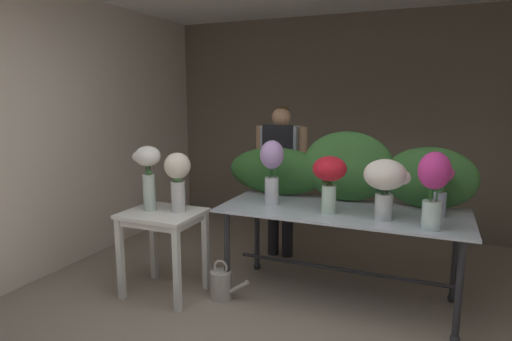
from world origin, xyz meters
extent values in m
plane|color=gray|center=(0.00, 1.83, 0.00)|extent=(8.07, 8.07, 0.00)
cube|color=#706656|center=(0.00, 3.67, 1.34)|extent=(4.84, 0.12, 2.69)
cube|color=beige|center=(-2.42, 1.83, 1.34)|extent=(0.12, 3.79, 2.69)
cube|color=silver|center=(0.33, 1.61, 0.78)|extent=(1.97, 0.86, 0.02)
cylinder|color=#2D2D33|center=(-0.56, 1.28, 0.38)|extent=(0.05, 0.05, 0.77)
sphere|color=#2D2D33|center=(-0.56, 1.28, 0.03)|extent=(0.07, 0.07, 0.07)
cylinder|color=#2D2D33|center=(1.21, 1.28, 0.38)|extent=(0.05, 0.05, 0.77)
sphere|color=#2D2D33|center=(1.21, 1.28, 0.03)|extent=(0.07, 0.07, 0.07)
cylinder|color=#2D2D33|center=(-0.56, 1.94, 0.38)|extent=(0.05, 0.05, 0.77)
sphere|color=#2D2D33|center=(-0.56, 1.94, 0.03)|extent=(0.07, 0.07, 0.07)
cylinder|color=#2D2D33|center=(1.21, 1.94, 0.38)|extent=(0.05, 0.05, 0.77)
sphere|color=#2D2D33|center=(1.21, 1.94, 0.03)|extent=(0.07, 0.07, 0.07)
cylinder|color=#2D2D33|center=(0.33, 1.61, 0.27)|extent=(1.77, 0.03, 0.03)
cube|color=white|center=(-1.09, 1.14, 0.72)|extent=(0.64, 0.54, 0.03)
cube|color=white|center=(-1.09, 1.14, 0.67)|extent=(0.58, 0.48, 0.06)
cube|color=white|center=(-1.37, 0.91, 0.35)|extent=(0.05, 0.05, 0.70)
cube|color=white|center=(-0.81, 0.91, 0.35)|extent=(0.05, 0.05, 0.70)
cube|color=white|center=(-1.37, 1.37, 0.35)|extent=(0.05, 0.05, 0.70)
cube|color=white|center=(-0.81, 1.37, 0.35)|extent=(0.05, 0.05, 0.70)
cylinder|color=#232328|center=(-0.55, 2.39, 0.40)|extent=(0.12, 0.12, 0.81)
cylinder|color=#232328|center=(-0.39, 2.39, 0.40)|extent=(0.12, 0.12, 0.81)
cube|color=#B2BCC6|center=(-0.47, 2.39, 1.10)|extent=(0.38, 0.22, 0.59)
cube|color=black|center=(-0.47, 2.27, 1.06)|extent=(0.32, 0.02, 0.71)
cylinder|color=tan|center=(-0.71, 2.39, 1.12)|extent=(0.09, 0.09, 0.55)
cylinder|color=tan|center=(-0.24, 2.39, 1.12)|extent=(0.09, 0.09, 0.55)
sphere|color=tan|center=(-0.47, 2.39, 1.48)|extent=(0.20, 0.20, 0.20)
ellipsoid|color=brown|center=(-0.47, 2.41, 1.55)|extent=(0.15, 0.15, 0.09)
ellipsoid|color=#2D6028|center=(-0.35, 1.92, 1.01)|extent=(0.96, 0.25, 0.44)
ellipsoid|color=#387033|center=(0.30, 1.92, 1.09)|extent=(0.79, 0.26, 0.61)
ellipsoid|color=#387033|center=(0.97, 1.92, 1.04)|extent=(0.74, 0.22, 0.51)
cylinder|color=silver|center=(0.67, 1.44, 0.88)|extent=(0.13, 0.13, 0.20)
cylinder|color=#9EBCB2|center=(0.67, 1.44, 0.83)|extent=(0.12, 0.12, 0.08)
cylinder|color=#28562D|center=(0.69, 1.44, 0.93)|extent=(0.01, 0.01, 0.26)
cylinder|color=#28562D|center=(0.66, 1.47, 0.93)|extent=(0.01, 0.01, 0.26)
cylinder|color=#28562D|center=(0.66, 1.41, 0.93)|extent=(0.01, 0.01, 0.26)
ellipsoid|color=white|center=(0.67, 1.44, 1.13)|extent=(0.31, 0.31, 0.23)
sphere|color=white|center=(0.57, 1.44, 1.16)|extent=(0.07, 0.07, 0.07)
sphere|color=white|center=(0.80, 1.45, 1.11)|extent=(0.11, 0.11, 0.11)
ellipsoid|color=#28562D|center=(0.64, 1.47, 1.00)|extent=(0.11, 0.07, 0.03)
cylinder|color=silver|center=(0.25, 1.46, 0.90)|extent=(0.11, 0.11, 0.22)
cylinder|color=#9EBCB2|center=(0.25, 1.46, 0.83)|extent=(0.10, 0.10, 0.09)
cylinder|color=#2D6028|center=(0.27, 1.46, 0.94)|extent=(0.01, 0.01, 0.29)
cylinder|color=#2D6028|center=(0.24, 1.49, 0.94)|extent=(0.01, 0.01, 0.29)
cylinder|color=#2D6028|center=(0.24, 1.44, 0.94)|extent=(0.01, 0.01, 0.29)
ellipsoid|color=red|center=(0.25, 1.46, 1.14)|extent=(0.26, 0.26, 0.19)
sphere|color=red|center=(0.17, 1.47, 1.13)|extent=(0.08, 0.08, 0.08)
ellipsoid|color=#477F3D|center=(0.22, 1.47, 1.03)|extent=(0.09, 0.10, 0.03)
cylinder|color=silver|center=(1.06, 1.69, 0.88)|extent=(0.10, 0.10, 0.19)
cylinder|color=#9EBCB2|center=(1.06, 1.69, 0.83)|extent=(0.09, 0.09, 0.08)
cylinder|color=#477F3D|center=(1.07, 1.69, 0.94)|extent=(0.01, 0.01, 0.29)
cylinder|color=#477F3D|center=(1.05, 1.71, 0.94)|extent=(0.01, 0.01, 0.29)
cylinder|color=#477F3D|center=(1.05, 1.67, 0.94)|extent=(0.01, 0.01, 0.29)
ellipsoid|color=#E54C9E|center=(1.06, 1.69, 1.12)|extent=(0.17, 0.17, 0.14)
sphere|color=#E54C9E|center=(1.00, 1.72, 1.13)|extent=(0.06, 0.06, 0.06)
sphere|color=#E54C9E|center=(1.11, 1.70, 1.13)|extent=(0.08, 0.08, 0.08)
cylinder|color=silver|center=(-0.26, 1.55, 0.90)|extent=(0.12, 0.12, 0.23)
cylinder|color=#9EBCB2|center=(-0.26, 1.55, 0.84)|extent=(0.11, 0.11, 0.10)
cylinder|color=#28562D|center=(-0.23, 1.54, 0.97)|extent=(0.01, 0.01, 0.35)
cylinder|color=#28562D|center=(-0.27, 1.56, 0.97)|extent=(0.01, 0.01, 0.35)
cylinder|color=#28562D|center=(-0.28, 1.53, 0.97)|extent=(0.01, 0.01, 0.35)
ellipsoid|color=#B28ED1|center=(-0.26, 1.55, 1.21)|extent=(0.20, 0.20, 0.24)
sphere|color=#B28ED1|center=(-0.21, 1.53, 1.17)|extent=(0.07, 0.07, 0.07)
cylinder|color=silver|center=(1.00, 1.33, 0.89)|extent=(0.13, 0.13, 0.20)
cylinder|color=#9EBCB2|center=(1.00, 1.33, 0.83)|extent=(0.12, 0.12, 0.08)
cylinder|color=#2D6028|center=(1.03, 1.32, 0.96)|extent=(0.01, 0.01, 0.32)
cylinder|color=#2D6028|center=(0.98, 1.36, 0.96)|extent=(0.01, 0.01, 0.32)
cylinder|color=#2D6028|center=(0.99, 1.30, 0.96)|extent=(0.01, 0.01, 0.32)
ellipsoid|color=#D1338E|center=(1.00, 1.33, 1.20)|extent=(0.22, 0.22, 0.26)
sphere|color=#D1338E|center=(0.94, 1.31, 1.22)|extent=(0.07, 0.07, 0.07)
cylinder|color=silver|center=(-1.22, 1.14, 0.89)|extent=(0.10, 0.10, 0.31)
cylinder|color=#9EBCB2|center=(-1.22, 1.14, 0.80)|extent=(0.10, 0.10, 0.13)
cylinder|color=#2D6028|center=(-1.20, 1.14, 0.95)|extent=(0.01, 0.01, 0.41)
cylinder|color=#2D6028|center=(-1.23, 1.16, 0.95)|extent=(0.01, 0.01, 0.41)
cylinder|color=#2D6028|center=(-1.23, 1.13, 0.95)|extent=(0.01, 0.01, 0.41)
ellipsoid|color=white|center=(-1.22, 1.14, 1.20)|extent=(0.22, 0.22, 0.17)
sphere|color=white|center=(-1.31, 1.12, 1.19)|extent=(0.09, 0.09, 0.09)
ellipsoid|color=#387033|center=(-1.20, 1.12, 1.07)|extent=(0.11, 0.09, 0.03)
cylinder|color=silver|center=(-0.96, 1.19, 0.87)|extent=(0.12, 0.12, 0.26)
cylinder|color=#9EBCB2|center=(-0.96, 1.19, 0.79)|extent=(0.11, 0.11, 0.11)
cylinder|color=#28562D|center=(-0.95, 1.19, 0.90)|extent=(0.01, 0.01, 0.32)
cylinder|color=#28562D|center=(-0.97, 1.22, 0.90)|extent=(0.01, 0.01, 0.32)
cylinder|color=#28562D|center=(-0.97, 1.17, 0.90)|extent=(0.01, 0.01, 0.32)
ellipsoid|color=silver|center=(-0.96, 1.19, 1.13)|extent=(0.22, 0.22, 0.22)
sphere|color=silver|center=(-1.03, 1.20, 1.13)|extent=(0.10, 0.10, 0.10)
ellipsoid|color=#387033|center=(-0.95, 1.17, 1.02)|extent=(0.11, 0.06, 0.03)
cylinder|color=#B7B2A8|center=(-0.60, 1.24, 0.12)|extent=(0.18, 0.18, 0.24)
cylinder|color=#B7B2A8|center=(-0.43, 1.24, 0.13)|extent=(0.18, 0.04, 0.14)
torus|color=#B7B2A8|center=(-0.60, 1.24, 0.28)|extent=(0.13, 0.02, 0.13)
camera|label=1|loc=(0.99, -1.76, 1.69)|focal=29.84mm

